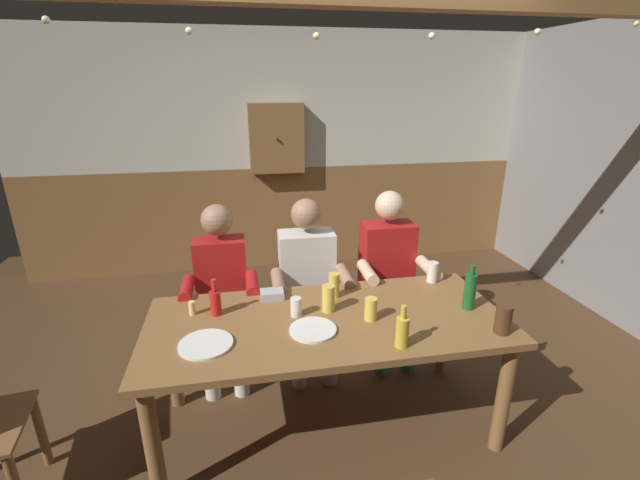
{
  "coord_description": "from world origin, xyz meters",
  "views": [
    {
      "loc": [
        -0.43,
        -2.19,
        1.95
      ],
      "look_at": [
        0.0,
        0.08,
        1.11
      ],
      "focal_mm": 24.18,
      "sensor_mm": 36.0,
      "label": 1
    }
  ],
  "objects_px": {
    "table_candle": "(192,308)",
    "bottle_2": "(402,331)",
    "person_1": "(308,278)",
    "pint_glass_2": "(296,307)",
    "condiment_caddy": "(272,294)",
    "bottle_0": "(215,301)",
    "person_0": "(222,287)",
    "pint_glass_5": "(503,319)",
    "dining_table": "(327,333)",
    "plate_0": "(206,344)",
    "wall_dart_cabinet": "(277,139)",
    "bottle_1": "(470,290)",
    "pint_glass_4": "(328,298)",
    "pint_glass_1": "(433,272)",
    "plate_1": "(313,330)",
    "pint_glass_0": "(334,285)",
    "person_2": "(389,270)",
    "pint_glass_3": "(371,309)"
  },
  "relations": [
    {
      "from": "pint_glass_3",
      "to": "pint_glass_0",
      "type": "bearing_deg",
      "value": 114.54
    },
    {
      "from": "plate_0",
      "to": "pint_glass_1",
      "type": "height_order",
      "value": "pint_glass_1"
    },
    {
      "from": "table_candle",
      "to": "plate_1",
      "type": "xyz_separation_m",
      "value": [
        0.64,
        -0.3,
        -0.03
      ]
    },
    {
      "from": "table_candle",
      "to": "bottle_1",
      "type": "relative_size",
      "value": 0.3
    },
    {
      "from": "dining_table",
      "to": "pint_glass_5",
      "type": "relative_size",
      "value": 12.6
    },
    {
      "from": "plate_1",
      "to": "bottle_0",
      "type": "relative_size",
      "value": 1.17
    },
    {
      "from": "bottle_1",
      "to": "wall_dart_cabinet",
      "type": "bearing_deg",
      "value": 108.92
    },
    {
      "from": "plate_1",
      "to": "pint_glass_3",
      "type": "height_order",
      "value": "pint_glass_3"
    },
    {
      "from": "pint_glass_1",
      "to": "pint_glass_5",
      "type": "distance_m",
      "value": 0.65
    },
    {
      "from": "table_candle",
      "to": "condiment_caddy",
      "type": "height_order",
      "value": "table_candle"
    },
    {
      "from": "table_candle",
      "to": "bottle_2",
      "type": "height_order",
      "value": "bottle_2"
    },
    {
      "from": "dining_table",
      "to": "pint_glass_5",
      "type": "distance_m",
      "value": 0.93
    },
    {
      "from": "dining_table",
      "to": "bottle_2",
      "type": "distance_m",
      "value": 0.48
    },
    {
      "from": "condiment_caddy",
      "to": "pint_glass_4",
      "type": "bearing_deg",
      "value": -35.14
    },
    {
      "from": "pint_glass_5",
      "to": "wall_dart_cabinet",
      "type": "distance_m",
      "value": 2.97
    },
    {
      "from": "bottle_1",
      "to": "pint_glass_1",
      "type": "height_order",
      "value": "bottle_1"
    },
    {
      "from": "plate_0",
      "to": "pint_glass_2",
      "type": "distance_m",
      "value": 0.53
    },
    {
      "from": "bottle_0",
      "to": "condiment_caddy",
      "type": "bearing_deg",
      "value": 22.62
    },
    {
      "from": "person_0",
      "to": "bottle_0",
      "type": "distance_m",
      "value": 0.51
    },
    {
      "from": "person_1",
      "to": "person_0",
      "type": "bearing_deg",
      "value": 2.17
    },
    {
      "from": "pint_glass_4",
      "to": "condiment_caddy",
      "type": "bearing_deg",
      "value": 144.86
    },
    {
      "from": "person_1",
      "to": "plate_0",
      "type": "bearing_deg",
      "value": 52.3
    },
    {
      "from": "condiment_caddy",
      "to": "bottle_0",
      "type": "xyz_separation_m",
      "value": [
        -0.32,
        -0.14,
        0.06
      ]
    },
    {
      "from": "dining_table",
      "to": "person_2",
      "type": "height_order",
      "value": "person_2"
    },
    {
      "from": "person_0",
      "to": "plate_1",
      "type": "relative_size",
      "value": 4.88
    },
    {
      "from": "person_1",
      "to": "pint_glass_1",
      "type": "xyz_separation_m",
      "value": [
        0.77,
        -0.32,
        0.12
      ]
    },
    {
      "from": "bottle_1",
      "to": "person_1",
      "type": "bearing_deg",
      "value": 140.01
    },
    {
      "from": "dining_table",
      "to": "pint_glass_0",
      "type": "xyz_separation_m",
      "value": [
        0.09,
        0.25,
        0.17
      ]
    },
    {
      "from": "table_candle",
      "to": "pint_glass_2",
      "type": "distance_m",
      "value": 0.58
    },
    {
      "from": "pint_glass_4",
      "to": "bottle_0",
      "type": "bearing_deg",
      "value": 172.93
    },
    {
      "from": "plate_1",
      "to": "pint_glass_1",
      "type": "relative_size",
      "value": 1.85
    },
    {
      "from": "person_0",
      "to": "pint_glass_0",
      "type": "distance_m",
      "value": 0.8
    },
    {
      "from": "pint_glass_2",
      "to": "condiment_caddy",
      "type": "bearing_deg",
      "value": 116.27
    },
    {
      "from": "person_1",
      "to": "pint_glass_2",
      "type": "distance_m",
      "value": 0.63
    },
    {
      "from": "person_2",
      "to": "bottle_2",
      "type": "height_order",
      "value": "person_2"
    },
    {
      "from": "person_1",
      "to": "bottle_2",
      "type": "height_order",
      "value": "person_1"
    },
    {
      "from": "plate_0",
      "to": "bottle_1",
      "type": "height_order",
      "value": "bottle_1"
    },
    {
      "from": "person_0",
      "to": "table_candle",
      "type": "xyz_separation_m",
      "value": [
        -0.14,
        -0.46,
        0.11
      ]
    },
    {
      "from": "bottle_0",
      "to": "pint_glass_5",
      "type": "distance_m",
      "value": 1.54
    },
    {
      "from": "condiment_caddy",
      "to": "bottle_1",
      "type": "bearing_deg",
      "value": -16.69
    },
    {
      "from": "dining_table",
      "to": "person_1",
      "type": "distance_m",
      "value": 0.66
    },
    {
      "from": "person_2",
      "to": "plate_0",
      "type": "height_order",
      "value": "person_2"
    },
    {
      "from": "person_2",
      "to": "table_candle",
      "type": "height_order",
      "value": "person_2"
    },
    {
      "from": "plate_1",
      "to": "pint_glass_1",
      "type": "distance_m",
      "value": 0.98
    },
    {
      "from": "plate_0",
      "to": "pint_glass_5",
      "type": "bearing_deg",
      "value": -6.07
    },
    {
      "from": "bottle_1",
      "to": "bottle_0",
      "type": "bearing_deg",
      "value": 172.19
    },
    {
      "from": "pint_glass_0",
      "to": "pint_glass_1",
      "type": "distance_m",
      "value": 0.68
    },
    {
      "from": "dining_table",
      "to": "pint_glass_5",
      "type": "height_order",
      "value": "pint_glass_5"
    },
    {
      "from": "bottle_2",
      "to": "bottle_1",
      "type": "bearing_deg",
      "value": 29.69
    },
    {
      "from": "condiment_caddy",
      "to": "pint_glass_5",
      "type": "bearing_deg",
      "value": -27.81
    }
  ]
}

